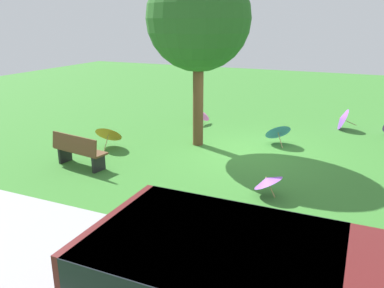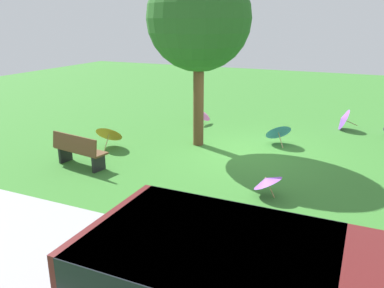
% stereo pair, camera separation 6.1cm
% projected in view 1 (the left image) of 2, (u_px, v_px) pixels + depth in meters
% --- Properties ---
extents(ground, '(40.00, 40.00, 0.00)m').
position_uv_depth(ground, '(240.00, 152.00, 11.65)').
color(ground, '#387A2D').
extents(park_bench, '(1.65, 0.72, 0.90)m').
position_uv_depth(park_bench, '(78.00, 150.00, 10.30)').
color(park_bench, brown).
rests_on(park_bench, ground).
extents(shade_tree, '(3.01, 3.01, 5.28)m').
position_uv_depth(shade_tree, '(198.00, 19.00, 11.19)').
color(shade_tree, brown).
rests_on(shade_tree, ground).
extents(parasol_blue_0, '(1.05, 1.03, 0.78)m').
position_uv_depth(parasol_blue_0, '(277.00, 130.00, 12.23)').
color(parasol_blue_0, tan).
rests_on(parasol_blue_0, ground).
extents(parasol_orange_0, '(0.92, 0.85, 0.80)m').
position_uv_depth(parasol_orange_0, '(109.00, 132.00, 11.89)').
color(parasol_orange_0, tan).
rests_on(parasol_orange_0, ground).
extents(parasol_pink_0, '(0.63, 0.69, 0.62)m').
position_uv_depth(parasol_pink_0, '(202.00, 114.00, 14.61)').
color(parasol_pink_0, tan).
rests_on(parasol_pink_0, ground).
extents(parasol_purple_1, '(0.79, 0.84, 0.77)m').
position_uv_depth(parasol_purple_1, '(341.00, 119.00, 13.90)').
color(parasol_purple_1, tan).
rests_on(parasol_purple_1, ground).
extents(parasol_purple_3, '(0.72, 0.73, 0.59)m').
position_uv_depth(parasol_purple_3, '(267.00, 180.00, 8.63)').
color(parasol_purple_3, tan).
rests_on(parasol_purple_3, ground).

